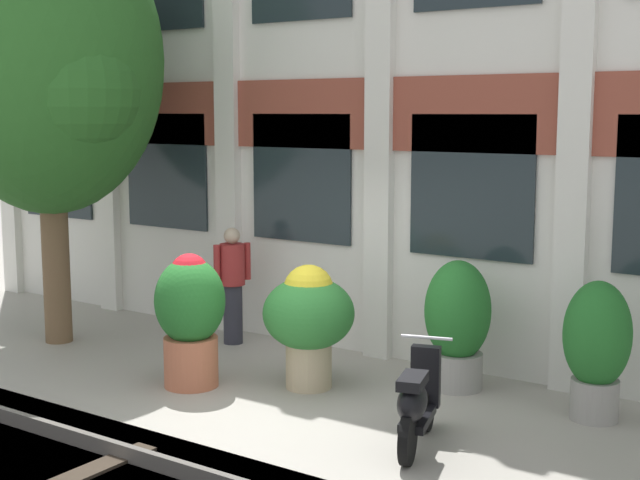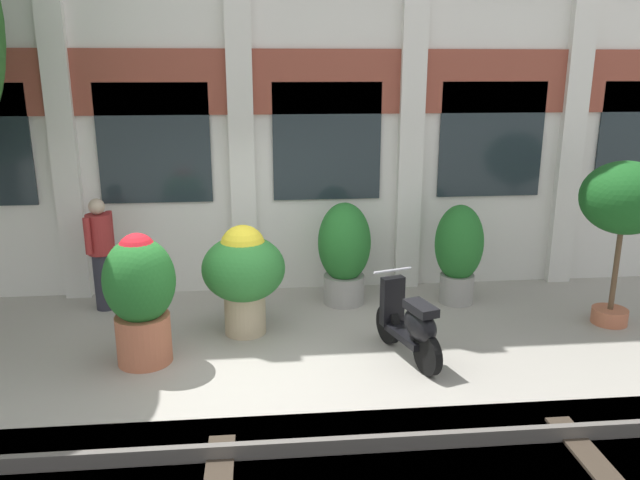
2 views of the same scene
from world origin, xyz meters
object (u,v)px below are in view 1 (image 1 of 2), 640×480
object	(u,v)px
potted_plant_ribbed_drum	(190,312)
resident_by_doorway	(233,282)
potted_plant_stone_basin	(597,345)
potted_plant_fluted_column	(457,322)
broadleaf_tree	(48,67)
scooter_near_curb	(417,404)
potted_plant_glazed_jar	(309,316)

from	to	relation	value
potted_plant_ribbed_drum	resident_by_doorway	world-z (taller)	resident_by_doorway
potted_plant_stone_basin	potted_plant_fluted_column	xyz separation A→B (m)	(-1.63, 0.15, -0.01)
broadleaf_tree	potted_plant_ribbed_drum	world-z (taller)	broadleaf_tree
broadleaf_tree	potted_plant_stone_basin	distance (m)	7.70
potted_plant_ribbed_drum	resident_by_doorway	xyz separation A→B (m)	(-0.84, 1.74, -0.01)
scooter_near_curb	resident_by_doorway	distance (m)	4.40
potted_plant_ribbed_drum	scooter_near_curb	size ratio (longest dim) A/B	1.15
potted_plant_stone_basin	potted_plant_fluted_column	distance (m)	1.63
potted_plant_glazed_jar	resident_by_doorway	distance (m)	2.23
potted_plant_ribbed_drum	potted_plant_stone_basin	xyz separation A→B (m)	(4.17, 1.51, -0.08)
potted_plant_stone_basin	resident_by_doorway	world-z (taller)	resident_by_doorway
potted_plant_fluted_column	resident_by_doorway	bearing A→B (deg)	178.52
broadleaf_tree	scooter_near_curb	world-z (taller)	broadleaf_tree
potted_plant_stone_basin	resident_by_doorway	size ratio (longest dim) A/B	0.91
potted_plant_fluted_column	resident_by_doorway	size ratio (longest dim) A/B	0.93
potted_plant_fluted_column	scooter_near_curb	bearing A→B (deg)	-74.85
resident_by_doorway	potted_plant_glazed_jar	bearing A→B (deg)	1.07
broadleaf_tree	scooter_near_curb	size ratio (longest dim) A/B	4.35
potted_plant_ribbed_drum	potted_plant_fluted_column	world-z (taller)	potted_plant_ribbed_drum
potted_plant_ribbed_drum	resident_by_doorway	distance (m)	1.93
potted_plant_ribbed_drum	potted_plant_fluted_column	bearing A→B (deg)	32.99
scooter_near_curb	resident_by_doorway	xyz separation A→B (m)	(-3.90, 1.99, 0.41)
broadleaf_tree	resident_by_doorway	distance (m)	3.74
scooter_near_curb	resident_by_doorway	bearing A→B (deg)	45.83
resident_by_doorway	potted_plant_fluted_column	bearing A→B (deg)	26.80
broadleaf_tree	potted_plant_fluted_column	distance (m)	6.28
scooter_near_curb	potted_plant_fluted_column	bearing A→B (deg)	-1.97
potted_plant_glazed_jar	potted_plant_fluted_column	bearing A→B (deg)	33.63
potted_plant_stone_basin	potted_plant_fluted_column	size ratio (longest dim) A/B	0.98
potted_plant_ribbed_drum	scooter_near_curb	world-z (taller)	potted_plant_ribbed_drum
potted_plant_fluted_column	potted_plant_stone_basin	bearing A→B (deg)	-5.15
broadleaf_tree	resident_by_doorway	bearing A→B (deg)	32.31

